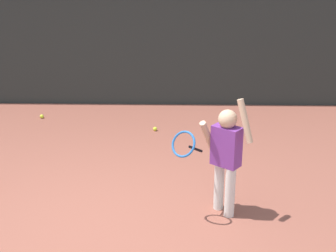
# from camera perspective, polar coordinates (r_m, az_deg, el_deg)

# --- Properties ---
(ground_plane) EXTENTS (20.00, 20.00, 0.00)m
(ground_plane) POSITION_cam_1_polar(r_m,az_deg,el_deg) (5.23, -7.23, -11.63)
(ground_plane) COLOR brown
(tennis_player) EXTENTS (0.89, 0.51, 1.35)m
(tennis_player) POSITION_cam_1_polar(r_m,az_deg,el_deg) (5.11, 6.74, -3.18)
(tennis_player) COLOR silver
(tennis_player) RESTS_ON ground
(tennis_ball_3) EXTENTS (0.07, 0.07, 0.07)m
(tennis_ball_3) POSITION_cam_1_polar(r_m,az_deg,el_deg) (8.49, -14.84, 1.12)
(tennis_ball_3) COLOR #CCE033
(tennis_ball_3) RESTS_ON ground
(tennis_ball_5) EXTENTS (0.07, 0.07, 0.07)m
(tennis_ball_5) POSITION_cam_1_polar(r_m,az_deg,el_deg) (7.65, -1.56, -0.34)
(tennis_ball_5) COLOR #CCE033
(tennis_ball_5) RESTS_ON ground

